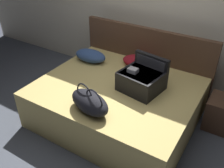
# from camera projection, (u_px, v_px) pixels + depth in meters

# --- Properties ---
(ground_plane) EXTENTS (12.00, 12.00, 0.00)m
(ground_plane) POSITION_uv_depth(u_px,v_px,m) (101.00, 135.00, 3.36)
(ground_plane) COLOR #4C515B
(back_wall) EXTENTS (8.00, 0.10, 2.60)m
(back_wall) POSITION_uv_depth(u_px,v_px,m) (160.00, 7.00, 3.83)
(back_wall) COLOR beige
(back_wall) RESTS_ON ground
(bed) EXTENTS (2.06, 1.69, 0.55)m
(bed) POSITION_uv_depth(u_px,v_px,m) (117.00, 103.00, 3.49)
(bed) COLOR tan
(bed) RESTS_ON ground
(headboard) EXTENTS (2.10, 0.08, 1.08)m
(headboard) POSITION_uv_depth(u_px,v_px,m) (146.00, 61.00, 3.98)
(headboard) COLOR #4C3323
(headboard) RESTS_ON ground
(hard_case_large) EXTENTS (0.56, 0.54, 0.41)m
(hard_case_large) POSITION_uv_depth(u_px,v_px,m) (142.00, 79.00, 3.20)
(hard_case_large) COLOR black
(hard_case_large) RESTS_ON bed
(duffel_bag) EXTENTS (0.60, 0.41, 0.32)m
(duffel_bag) POSITION_uv_depth(u_px,v_px,m) (90.00, 102.00, 2.84)
(duffel_bag) COLOR black
(duffel_bag) RESTS_ON bed
(pillow_near_headboard) EXTENTS (0.52, 0.38, 0.15)m
(pillow_near_headboard) POSITION_uv_depth(u_px,v_px,m) (138.00, 61.00, 3.78)
(pillow_near_headboard) COLOR maroon
(pillow_near_headboard) RESTS_ON bed
(pillow_center_head) EXTENTS (0.52, 0.31, 0.19)m
(pillow_center_head) POSITION_uv_depth(u_px,v_px,m) (90.00, 56.00, 3.89)
(pillow_center_head) COLOR navy
(pillow_center_head) RESTS_ON bed
(nightstand) EXTENTS (0.44, 0.40, 0.44)m
(nightstand) POSITION_uv_depth(u_px,v_px,m) (224.00, 114.00, 3.37)
(nightstand) COLOR #4C3323
(nightstand) RESTS_ON ground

